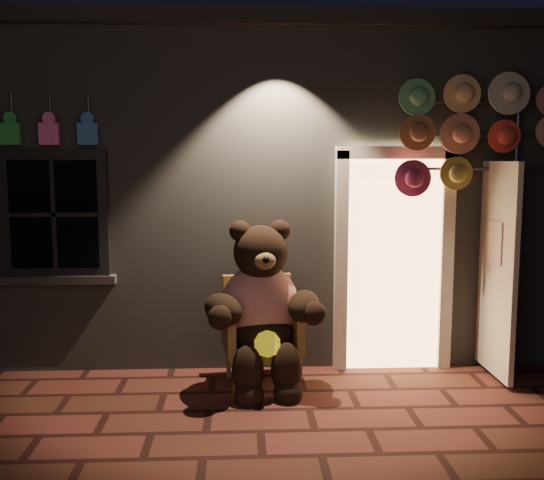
{
  "coord_description": "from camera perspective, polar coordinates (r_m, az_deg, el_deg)",
  "views": [
    {
      "loc": [
        -0.14,
        -4.64,
        2.08
      ],
      "look_at": [
        0.14,
        1.0,
        1.35
      ],
      "focal_mm": 42.0,
      "sensor_mm": 36.0,
      "label": 1
    }
  ],
  "objects": [
    {
      "name": "ground",
      "position": [
        5.08,
        -1.03,
        -16.78
      ],
      "size": [
        60.0,
        60.0,
        0.0
      ],
      "primitive_type": "plane",
      "color": "#5A2722",
      "rests_on": "ground"
    },
    {
      "name": "shop_building",
      "position": [
        8.63,
        -1.85,
        5.08
      ],
      "size": [
        7.3,
        5.95,
        3.51
      ],
      "color": "slate",
      "rests_on": "ground"
    },
    {
      "name": "wicker_armchair",
      "position": [
        5.94,
        -1.06,
        -8.15
      ],
      "size": [
        0.75,
        0.69,
        0.99
      ],
      "rotation": [
        0.0,
        0.0,
        0.13
      ],
      "color": "#A98A41",
      "rests_on": "ground"
    },
    {
      "name": "teddy_bear",
      "position": [
        5.75,
        -0.93,
        -6.23
      ],
      "size": [
        1.14,
        0.95,
        1.59
      ],
      "rotation": [
        0.0,
        0.0,
        0.13
      ],
      "color": "red",
      "rests_on": "ground"
    },
    {
      "name": "hat_rack",
      "position": [
        6.32,
        17.83,
        9.27
      ],
      "size": [
        1.6,
        0.22,
        2.83
      ],
      "color": "#59595E",
      "rests_on": "ground"
    }
  ]
}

